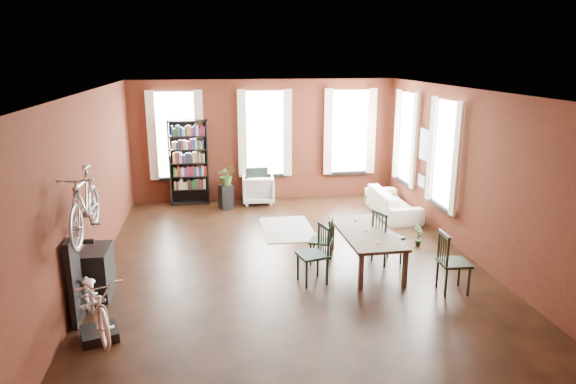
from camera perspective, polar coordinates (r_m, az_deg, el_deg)
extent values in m
plane|color=black|center=(9.84, 0.15, -7.76)|extent=(9.00, 9.00, 0.00)
cube|color=white|center=(9.09, 0.16, 11.17)|extent=(7.00, 9.00, 0.04)
cube|color=#421910|center=(13.72, -2.61, 5.74)|extent=(7.00, 0.04, 3.20)
cube|color=#421910|center=(5.17, 7.60, -10.49)|extent=(7.00, 0.04, 3.20)
cube|color=#421910|center=(9.50, -21.23, 0.52)|extent=(0.04, 9.00, 3.20)
cube|color=#421910|center=(10.43, 19.56, 1.90)|extent=(0.04, 9.00, 3.20)
cube|color=white|center=(13.63, -12.33, 6.20)|extent=(1.00, 0.04, 2.20)
cube|color=beige|center=(13.56, -12.35, 6.15)|extent=(1.40, 0.06, 2.30)
cube|color=white|center=(13.66, -2.60, 6.55)|extent=(1.00, 0.04, 2.20)
cube|color=beige|center=(13.59, -2.57, 6.50)|extent=(1.40, 0.06, 2.30)
cube|color=white|center=(14.07, 6.82, 6.71)|extent=(1.00, 0.04, 2.20)
cube|color=beige|center=(14.00, 6.89, 6.67)|extent=(1.40, 0.06, 2.30)
cube|color=white|center=(11.25, 17.18, 4.05)|extent=(0.04, 1.00, 2.20)
cube|color=beige|center=(11.22, 16.86, 4.05)|extent=(0.06, 1.40, 2.30)
cube|color=white|center=(13.24, 13.17, 5.90)|extent=(0.04, 1.00, 2.20)
cube|color=beige|center=(13.22, 12.88, 5.90)|extent=(0.06, 1.40, 2.30)
cube|color=black|center=(12.23, 14.97, 5.05)|extent=(0.04, 0.55, 0.75)
cube|color=black|center=(12.40, 14.71, 1.19)|extent=(0.04, 0.45, 0.35)
cube|color=#47392A|center=(9.62, 8.59, -6.28)|extent=(0.98, 2.05, 0.69)
cube|color=#193834|center=(8.83, 2.74, -6.96)|extent=(0.56, 0.56, 1.02)
cube|color=black|center=(9.67, 3.69, -5.40)|extent=(0.53, 0.53, 0.88)
cube|color=#1F2F1B|center=(8.93, 17.97, -7.45)|extent=(0.50, 0.50, 1.02)
cube|color=#1C3E3A|center=(9.83, 10.96, -4.89)|extent=(0.60, 0.60, 1.02)
cube|color=black|center=(13.57, -10.94, 3.23)|extent=(1.00, 0.32, 2.20)
imported|color=silver|center=(13.55, -3.35, 0.49)|extent=(0.84, 0.79, 0.83)
imported|color=beige|center=(12.80, 11.59, -0.71)|extent=(0.61, 2.08, 0.81)
cube|color=black|center=(11.60, -0.06, -4.12)|extent=(1.13, 1.79, 0.01)
cube|color=black|center=(7.82, -20.21, -14.59)|extent=(0.60, 0.60, 0.14)
cube|color=black|center=(8.11, -22.62, -9.16)|extent=(0.16, 0.60, 1.30)
cube|color=black|center=(8.98, -20.35, -8.30)|extent=(0.40, 0.80, 0.80)
cube|color=black|center=(13.16, -6.93, -0.53)|extent=(0.40, 0.40, 0.62)
imported|color=#2A5D25|center=(13.64, 9.14, -0.79)|extent=(0.49, 0.68, 0.27)
imported|color=#244F1F|center=(10.92, 14.23, -5.43)|extent=(0.47, 0.50, 0.16)
imported|color=silver|center=(7.44, -20.88, -8.53)|extent=(0.87, 1.03, 1.66)
imported|color=#A5A8AD|center=(7.59, -21.92, 1.13)|extent=(0.47, 1.00, 1.66)
imported|color=#315522|center=(13.01, -6.83, 1.62)|extent=(0.54, 0.58, 0.40)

